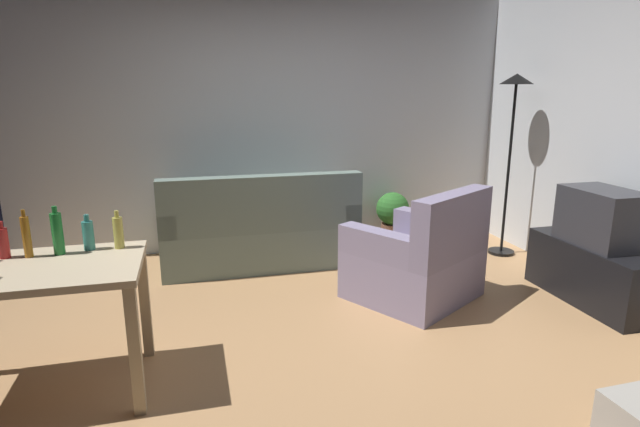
# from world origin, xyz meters

# --- Properties ---
(ground_plane) EXTENTS (5.20, 4.40, 0.02)m
(ground_plane) POSITION_xyz_m (0.00, 0.00, -0.01)
(ground_plane) COLOR tan
(wall_rear) EXTENTS (5.20, 0.10, 2.70)m
(wall_rear) POSITION_xyz_m (0.00, 2.20, 1.35)
(wall_rear) COLOR silver
(wall_rear) RESTS_ON ground_plane
(couch) EXTENTS (1.84, 0.84, 0.92)m
(couch) POSITION_xyz_m (-0.22, 1.59, 0.31)
(couch) COLOR slate
(couch) RESTS_ON ground_plane
(tv_stand) EXTENTS (0.44, 1.10, 0.48)m
(tv_stand) POSITION_xyz_m (2.25, 0.03, 0.24)
(tv_stand) COLOR black
(tv_stand) RESTS_ON ground_plane
(tv) EXTENTS (0.41, 0.60, 0.44)m
(tv) POSITION_xyz_m (2.25, 0.03, 0.70)
(tv) COLOR #2D2D33
(tv) RESTS_ON tv_stand
(torchiere_lamp) EXTENTS (0.32, 0.32, 1.81)m
(torchiere_lamp) POSITION_xyz_m (2.25, 1.27, 1.41)
(torchiere_lamp) COLOR black
(torchiere_lamp) RESTS_ON ground_plane
(desk) EXTENTS (1.20, 0.71, 0.76)m
(desk) POSITION_xyz_m (-1.73, -0.28, 0.65)
(desk) COLOR #C6B28E
(desk) RESTS_ON ground_plane
(potted_plant) EXTENTS (0.36, 0.36, 0.57)m
(potted_plant) POSITION_xyz_m (1.28, 1.90, 0.33)
(potted_plant) COLOR brown
(potted_plant) RESTS_ON ground_plane
(armchair) EXTENTS (1.21, 1.18, 0.92)m
(armchair) POSITION_xyz_m (0.91, 0.44, 0.32)
(armchair) COLOR gray
(armchair) RESTS_ON ground_plane
(bottle_red) EXTENTS (0.06, 0.06, 0.21)m
(bottle_red) POSITION_xyz_m (-1.86, -0.09, 0.85)
(bottle_red) COLOR #AD2323
(bottle_red) RESTS_ON desk
(bottle_amber) EXTENTS (0.05, 0.05, 0.27)m
(bottle_amber) POSITION_xyz_m (-1.74, -0.10, 0.88)
(bottle_amber) COLOR #9E6019
(bottle_amber) RESTS_ON desk
(bottle_green) EXTENTS (0.06, 0.06, 0.28)m
(bottle_green) POSITION_xyz_m (-1.58, -0.09, 0.88)
(bottle_green) COLOR #1E722D
(bottle_green) RESTS_ON desk
(bottle_tall) EXTENTS (0.06, 0.06, 0.21)m
(bottle_tall) POSITION_xyz_m (-1.43, -0.04, 0.85)
(bottle_tall) COLOR teal
(bottle_tall) RESTS_ON desk
(bottle_squat) EXTENTS (0.06, 0.06, 0.23)m
(bottle_squat) POSITION_xyz_m (-1.27, -0.05, 0.86)
(bottle_squat) COLOR #BCB24C
(bottle_squat) RESTS_ON desk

